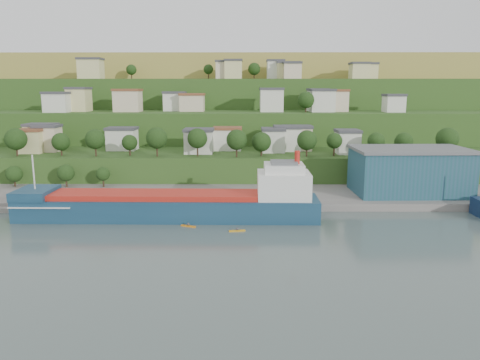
{
  "coord_description": "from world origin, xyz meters",
  "views": [
    {
      "loc": [
        4.55,
        -100.64,
        30.73
      ],
      "look_at": [
        3.73,
        15.0,
        8.19
      ],
      "focal_mm": 35.0,
      "sensor_mm": 36.0,
      "label": 1
    }
  ],
  "objects_px": {
    "cargo_ship_near": "(178,206)",
    "kayak_orange": "(188,225)",
    "caravan": "(52,194)",
    "warehouse": "(409,171)"
  },
  "relations": [
    {
      "from": "caravan",
      "to": "kayak_orange",
      "type": "xyz_separation_m",
      "value": [
        39.54,
        -21.42,
        -2.29
      ]
    },
    {
      "from": "cargo_ship_near",
      "to": "kayak_orange",
      "type": "bearing_deg",
      "value": -64.67
    },
    {
      "from": "kayak_orange",
      "to": "caravan",
      "type": "bearing_deg",
      "value": 174.28
    },
    {
      "from": "caravan",
      "to": "kayak_orange",
      "type": "distance_m",
      "value": 45.03
    },
    {
      "from": "cargo_ship_near",
      "to": "kayak_orange",
      "type": "relative_size",
      "value": 20.28
    },
    {
      "from": "cargo_ship_near",
      "to": "warehouse",
      "type": "relative_size",
      "value": 2.29
    },
    {
      "from": "cargo_ship_near",
      "to": "kayak_orange",
      "type": "xyz_separation_m",
      "value": [
        3.27,
        -7.12,
        -2.69
      ]
    },
    {
      "from": "cargo_ship_near",
      "to": "caravan",
      "type": "distance_m",
      "value": 38.98
    },
    {
      "from": "kayak_orange",
      "to": "warehouse",
      "type": "bearing_deg",
      "value": 46.84
    },
    {
      "from": "caravan",
      "to": "cargo_ship_near",
      "type": "bearing_deg",
      "value": -39.44
    }
  ]
}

